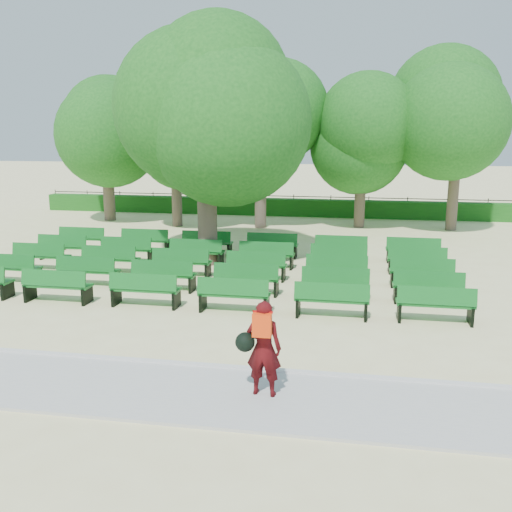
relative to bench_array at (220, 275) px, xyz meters
The scene contains 9 objects.
ground 0.62m from the bench_array, 112.81° to the right, with size 120.00×120.00×0.00m, color beige.
paving 7.96m from the bench_array, 91.70° to the right, with size 30.00×2.20×0.06m, color #B8B8B3.
curb 6.81m from the bench_array, 91.98° to the right, with size 30.00×0.12×0.10m, color silver.
hedge 13.45m from the bench_array, 91.01° to the left, with size 26.00×0.70×0.90m, color #1A5C18.
fence 13.84m from the bench_array, 90.98° to the left, with size 26.00×0.10×1.02m, color black, non-canonical shape.
tree_line 9.44m from the bench_array, 91.43° to the left, with size 21.80×6.80×7.04m, color #1F651C, non-canonical shape.
bench_array is the anchor object (origin of this frame).
tree_among 5.34m from the bench_array, 115.30° to the left, with size 5.40×5.40×7.52m.
person 8.31m from the bench_array, 71.16° to the right, with size 0.81×0.50×1.69m.
Camera 1 is at (4.41, -16.28, 4.57)m, focal length 40.00 mm.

